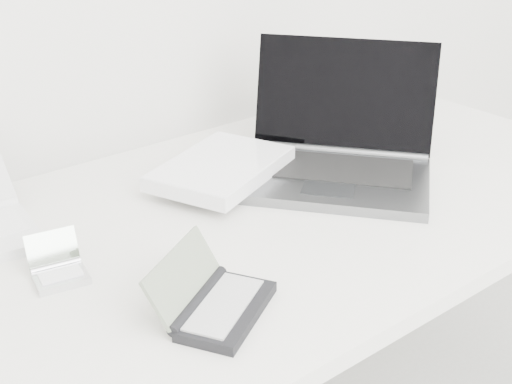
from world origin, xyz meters
TOP-DOWN VIEW (x-y plane):
  - desk at (0.00, 1.55)m, footprint 1.60×0.80m
  - laptop_large at (0.16, 1.61)m, footprint 0.61×0.51m
  - pda_silver at (-0.38, 1.56)m, footprint 0.09×0.10m
  - palmtop_charcoal at (-0.25, 1.33)m, footprint 0.21×0.20m

SIDE VIEW (x-z plane):
  - desk at x=0.00m, z-range 0.32..1.05m
  - pda_silver at x=-0.38m, z-range 0.71..0.78m
  - palmtop_charcoal at x=-0.25m, z-range 0.70..0.79m
  - laptop_large at x=0.16m, z-range 0.65..0.90m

